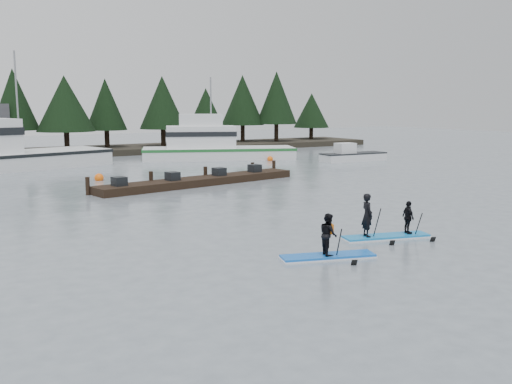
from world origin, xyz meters
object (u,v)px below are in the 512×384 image
fishing_boat_medium (215,153)px  floating_dock (200,181)px  paddleboard_duo (386,223)px  paddleboard_solo (328,242)px

fishing_boat_medium → floating_dock: fishing_boat_medium is taller
paddleboard_duo → paddleboard_solo: bearing=-147.4°
paddleboard_solo → paddleboard_duo: size_ratio=0.94×
fishing_boat_medium → paddleboard_solo: size_ratio=4.42×
fishing_boat_medium → paddleboard_duo: size_ratio=4.14×
fishing_boat_medium → paddleboard_solo: bearing=-88.6°
floating_dock → paddleboard_duo: 16.48m
paddleboard_duo → fishing_boat_medium: bearing=89.9°
fishing_boat_medium → floating_dock: bearing=-97.8°
floating_dock → paddleboard_duo: (-0.29, -16.47, 0.36)m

